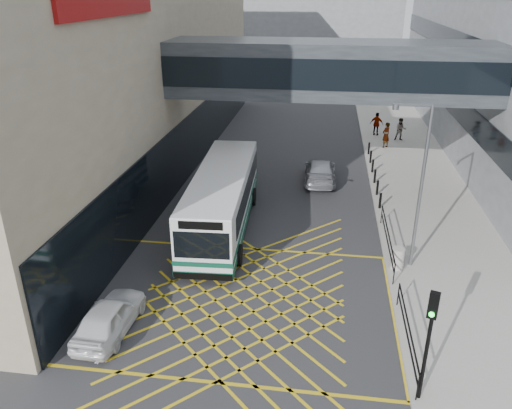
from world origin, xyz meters
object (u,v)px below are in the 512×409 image
at_px(traffic_light, 429,331).
at_px(litter_bin, 398,258).
at_px(pedestrian_a, 386,135).
at_px(pedestrian_c, 377,124).
at_px(car_dark, 217,199).
at_px(car_white, 110,316).
at_px(car_silver, 320,170).
at_px(bus, 223,198).
at_px(street_lamp, 418,179).
at_px(pedestrian_b, 401,129).

height_order(traffic_light, litter_bin, traffic_light).
relative_size(pedestrian_a, pedestrian_c, 1.03).
xyz_separation_m(car_dark, litter_bin, (9.40, -5.53, 0.01)).
relative_size(car_white, car_silver, 0.86).
relative_size(car_white, car_dark, 1.03).
distance_m(traffic_light, pedestrian_a, 26.49).
bearing_deg(bus, car_white, -107.58).
bearing_deg(car_white, car_dark, -95.43).
bearing_deg(bus, pedestrian_a, 54.55).
distance_m(street_lamp, pedestrian_c, 21.87).
height_order(car_silver, pedestrian_c, pedestrian_c).
bearing_deg(bus, traffic_light, -56.06).
bearing_deg(car_silver, litter_bin, 107.46).
bearing_deg(bus, pedestrian_c, 60.62).
height_order(street_lamp, litter_bin, street_lamp).
bearing_deg(street_lamp, bus, 154.43).
height_order(car_white, car_silver, car_silver).
distance_m(car_white, car_silver, 18.21).
bearing_deg(pedestrian_c, car_silver, 89.15).
xyz_separation_m(bus, street_lamp, (9.05, -2.90, 2.65)).
height_order(bus, car_silver, bus).
distance_m(car_dark, litter_bin, 10.91).
distance_m(car_silver, litter_bin, 11.44).
bearing_deg(pedestrian_b, traffic_light, -94.88).
relative_size(street_lamp, pedestrian_b, 4.08).
bearing_deg(bus, car_dark, 106.88).
xyz_separation_m(car_white, litter_bin, (10.95, 5.86, -0.02)).
distance_m(car_white, litter_bin, 12.42).
distance_m(bus, street_lamp, 9.87).
bearing_deg(car_silver, pedestrian_a, -123.59).
bearing_deg(bus, pedestrian_b, 54.58).
bearing_deg(pedestrian_a, car_white, 21.55).
xyz_separation_m(car_silver, pedestrian_c, (4.42, 11.14, 0.35)).
height_order(bus, car_dark, bus).
distance_m(litter_bin, pedestrian_a, 18.58).
distance_m(traffic_light, litter_bin, 8.14).
xyz_separation_m(pedestrian_a, pedestrian_c, (-0.44, 3.43, -0.03)).
distance_m(car_dark, pedestrian_b, 19.32).
bearing_deg(traffic_light, car_white, -170.51).
xyz_separation_m(car_dark, pedestrian_b, (11.94, 15.19, 0.42)).
height_order(car_silver, litter_bin, car_silver).
bearing_deg(litter_bin, pedestrian_a, 86.39).
bearing_deg(traffic_light, street_lamp, 105.09).
bearing_deg(pedestrian_b, pedestrian_a, -121.56).
relative_size(car_silver, traffic_light, 1.24).
bearing_deg(car_dark, litter_bin, 172.57).
height_order(traffic_light, pedestrian_a, traffic_light).
xyz_separation_m(litter_bin, pedestrian_c, (0.73, 21.97, 0.46)).
distance_m(car_dark, traffic_light, 16.36).
bearing_deg(litter_bin, car_dark, 149.53).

